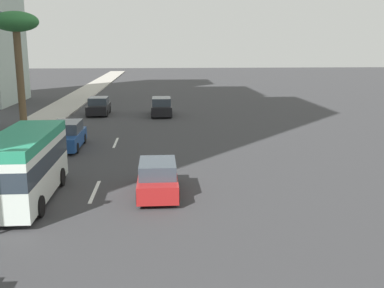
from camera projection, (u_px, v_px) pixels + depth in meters
name	position (u px, v px, depth m)	size (l,w,h in m)	color
ground_plane	(121.00, 131.00, 34.65)	(198.00, 198.00, 0.00)	#38383A
sidewalk_right	(26.00, 131.00, 34.11)	(162.00, 3.60, 0.15)	#B2ADA3
lane_stripe_mid	(95.00, 192.00, 20.30)	(3.20, 0.16, 0.01)	silver
lane_stripe_far	(116.00, 143.00, 30.51)	(3.20, 0.16, 0.01)	silver
car_second	(67.00, 136.00, 28.78)	(4.62, 1.94, 1.68)	#1E478C
minibus_third	(25.00, 164.00, 18.85)	(6.84, 2.28, 2.90)	silver
car_fourth	(99.00, 106.00, 42.75)	(4.13, 1.95, 1.64)	black
car_fifth	(161.00, 107.00, 42.26)	(4.74, 1.92, 1.70)	black
car_sixth	(158.00, 178.00, 19.82)	(4.17, 1.79, 1.53)	#A51E1E
palm_tree	(16.00, 29.00, 32.59)	(3.26, 3.26, 8.72)	brown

